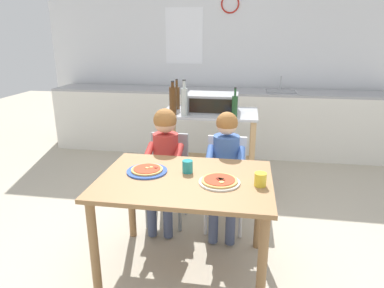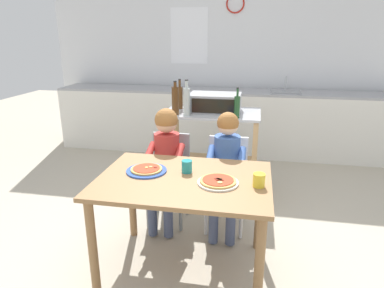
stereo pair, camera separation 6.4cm
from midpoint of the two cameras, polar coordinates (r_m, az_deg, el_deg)
name	(u,v)px [view 2 (the right image)]	position (r m, az deg, el deg)	size (l,w,h in m)	color
ground_plane	(208,195)	(3.79, 3.19, -8.49)	(12.48, 12.48, 0.00)	#B7AD99
back_wall_tiled	(227,57)	(5.33, 6.30, 14.26)	(5.42, 0.14, 2.70)	silver
kitchen_counter	(223,121)	(5.06, 5.60, 3.82)	(4.88, 0.60, 1.11)	silver
kitchen_island_cart	(212,139)	(3.71, 3.86, 0.91)	(1.00, 0.61, 0.90)	#B7BABF
toaster_oven	(215,103)	(3.62, 4.36, 6.88)	(0.54, 0.37, 0.19)	#999BA0
bottle_squat_spirits	(175,100)	(3.47, -2.27, 7.31)	(0.07, 0.07, 0.34)	#4C2D14
bottle_tall_green_wine	(180,97)	(3.75, -1.56, 7.83)	(0.06, 0.06, 0.32)	#4C2D14
bottle_slim_sauce	(187,101)	(3.43, -0.36, 7.21)	(0.07, 0.07, 0.36)	#ADB7B2
bottle_brown_beer	(237,106)	(3.36, 8.06, 6.23)	(0.06, 0.06, 0.30)	#1E4723
dining_table	(184,192)	(2.40, -0.58, -8.06)	(1.19, 0.85, 0.74)	olive
dining_chair_left	(169,171)	(3.15, -3.24, -4.59)	(0.36, 0.36, 0.81)	gray
dining_chair_right	(227,176)	(3.06, 6.41, -5.39)	(0.36, 0.36, 0.81)	silver
child_in_red_shirt	(165,154)	(2.97, -3.85, -1.64)	(0.32, 0.42, 1.06)	#424C6B
child_in_blue_striped_shirt	(226,161)	(2.87, 6.35, -2.83)	(0.32, 0.42, 1.05)	#424C6B
pizza_plate_blue_rimmed	(147,170)	(2.48, -6.87, -4.32)	(0.29, 0.29, 0.03)	#3356B7
pizza_plate_white	(218,182)	(2.28, 5.17, -6.27)	(0.27, 0.27, 0.03)	white
drinking_cup_yellow	(259,180)	(2.26, 11.91, -5.93)	(0.08, 0.08, 0.09)	yellow
drinking_cup_teal	(187,166)	(2.43, -0.15, -3.78)	(0.08, 0.08, 0.09)	teal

